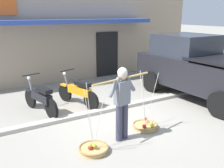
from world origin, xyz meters
name	(u,v)px	position (x,y,z in m)	size (l,w,h in m)	color
ground_plane	(119,120)	(0.00, 0.00, 0.00)	(90.00, 90.00, 0.00)	gray
sidewalk_curb	(106,110)	(0.00, 0.70, 0.05)	(20.00, 0.24, 0.10)	#AEA89C
fruit_vendor	(122,99)	(-0.52, -0.97, 0.98)	(1.64, 0.39, 1.70)	#38384C
fruit_basket_left_side	(145,125)	(0.29, -0.80, 0.08)	(0.65, 0.65, 1.45)	tan
fruit_basket_right_side	(93,148)	(-1.34, -1.14, 0.08)	(0.65, 0.65, 1.45)	tan
motorcycle_nearest_shop	(41,98)	(-1.69, 1.55, 0.45)	(0.61, 1.79, 1.09)	black
motorcycle_second_in_row	(78,92)	(-0.51, 1.58, 0.45)	(0.72, 1.76, 1.09)	black
parked_truck	(199,68)	(3.42, 0.32, 1.03)	(2.27, 4.76, 2.10)	black
storefront_building	(47,28)	(0.27, 7.08, 2.10)	(13.00, 6.00, 4.20)	tan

